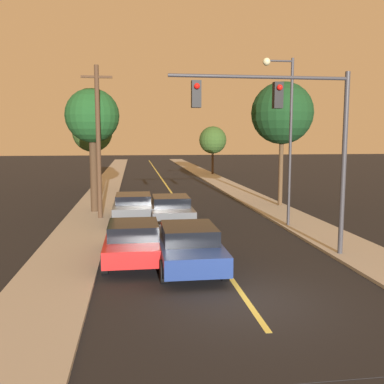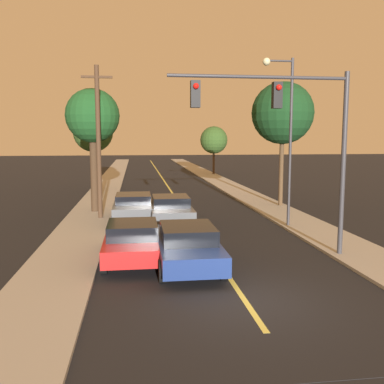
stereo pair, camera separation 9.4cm
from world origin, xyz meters
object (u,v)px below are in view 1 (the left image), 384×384
object	(u,v)px
car_near_lane_front	(188,245)
tree_left_far	(92,117)
utility_pole_left	(98,140)
car_outer_lane_front	(133,240)
tree_right_near	(282,113)
car_near_lane_second	(171,210)
traffic_signal_mast	(290,123)
tree_right_far	(213,140)
streetlamp_right	(285,122)
car_outer_lane_second	(133,207)
tree_left_near	(92,132)

from	to	relation	value
car_near_lane_front	tree_left_far	bearing A→B (deg)	110.14
utility_pole_left	tree_left_far	bearing A→B (deg)	102.52
car_outer_lane_front	tree_right_near	world-z (taller)	tree_right_near
car_near_lane_second	traffic_signal_mast	size ratio (longest dim) A/B	0.70
car_near_lane_front	car_outer_lane_front	world-z (taller)	car_near_lane_front
tree_right_far	streetlamp_right	bearing A→B (deg)	-94.03
utility_pole_left	tree_right_far	bearing A→B (deg)	67.64
car_outer_lane_front	car_outer_lane_second	size ratio (longest dim) A/B	0.95
tree_left_far	tree_right_near	world-z (taller)	tree_right_near
car_outer_lane_second	streetlamp_right	world-z (taller)	streetlamp_right
car_near_lane_front	car_outer_lane_front	distance (m)	2.07
car_near_lane_second	streetlamp_right	world-z (taller)	streetlamp_right
car_near_lane_second	tree_left_near	size ratio (longest dim) A/B	0.73
car_outer_lane_front	utility_pole_left	world-z (taller)	utility_pole_left
tree_left_far	utility_pole_left	bearing A→B (deg)	-77.48
car_outer_lane_front	tree_right_far	world-z (taller)	tree_right_far
car_outer_lane_second	tree_right_far	size ratio (longest dim) A/B	0.85
car_outer_lane_second	tree_left_far	distance (m)	6.12
tree_left_near	utility_pole_left	bearing A→B (deg)	-83.32
car_near_lane_front	car_outer_lane_front	xyz separation A→B (m)	(-1.84, 0.95, -0.01)
tree_left_near	traffic_signal_mast	bearing A→B (deg)	-66.99
car_outer_lane_second	tree_left_near	world-z (taller)	tree_left_near
car_near_lane_front	tree_left_far	distance (m)	12.81
streetlamp_right	utility_pole_left	distance (m)	9.61
car_outer_lane_front	car_outer_lane_second	world-z (taller)	car_outer_lane_second
car_outer_lane_front	utility_pole_left	xyz separation A→B (m)	(-1.77, 8.08, 3.52)
car_outer_lane_second	car_near_lane_front	bearing A→B (deg)	-77.04
car_outer_lane_front	tree_right_near	size ratio (longest dim) A/B	0.59
car_outer_lane_front	tree_right_near	xyz separation A→B (m)	(9.25, 10.91, 5.13)
traffic_signal_mast	streetlamp_right	distance (m)	5.57
streetlamp_right	tree_left_near	xyz separation A→B (m)	(-10.44, 15.25, -0.30)
tree_right_near	tree_right_far	size ratio (longest dim) A/B	1.37
tree_right_near	tree_left_near	bearing A→B (deg)	143.42
car_outer_lane_front	car_outer_lane_second	distance (m)	7.07
car_outer_lane_second	tree_right_far	bearing A→B (deg)	71.55
utility_pole_left	tree_right_far	world-z (taller)	utility_pole_left
utility_pole_left	tree_right_near	xyz separation A→B (m)	(11.03, 2.84, 1.61)
tree_right_far	tree_left_near	bearing A→B (deg)	-129.85
car_near_lane_front	car_near_lane_second	bearing A→B (deg)	90.00
car_near_lane_second	traffic_signal_mast	xyz separation A→B (m)	(3.70, -6.43, 4.10)
utility_pole_left	tree_right_near	world-z (taller)	utility_pole_left
car_near_lane_front	utility_pole_left	size ratio (longest dim) A/B	0.63
streetlamp_right	tree_right_near	size ratio (longest dim) A/B	1.04
traffic_signal_mast	tree_right_far	distance (m)	35.83
utility_pole_left	tree_left_far	world-z (taller)	utility_pole_left
car_near_lane_second	utility_pole_left	xyz separation A→B (m)	(-3.62, 2.05, 3.48)
streetlamp_right	tree_right_far	world-z (taller)	streetlamp_right
traffic_signal_mast	tree_left_far	bearing A→B (deg)	126.27
tree_right_far	tree_left_far	bearing A→B (deg)	-114.96
traffic_signal_mast	streetlamp_right	size ratio (longest dim) A/B	0.82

